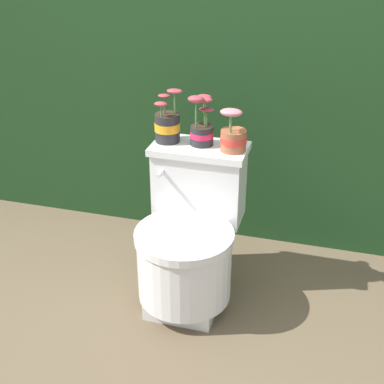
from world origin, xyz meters
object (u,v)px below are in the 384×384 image
(toilet, at_px, (189,239))
(potted_plant_midleft, at_px, (202,128))
(potted_plant_middle, at_px, (233,136))
(potted_plant_left, at_px, (167,125))

(toilet, xyz_separation_m, potted_plant_midleft, (0.01, 0.18, 0.46))
(toilet, relative_size, potted_plant_middle, 3.50)
(toilet, distance_m, potted_plant_middle, 0.49)
(toilet, height_order, potted_plant_midleft, potted_plant_midleft)
(potted_plant_left, distance_m, potted_plant_midleft, 0.16)
(potted_plant_midleft, bearing_deg, potted_plant_left, -178.76)
(potted_plant_middle, bearing_deg, potted_plant_midleft, 168.01)
(potted_plant_midleft, height_order, potted_plant_middle, potted_plant_midleft)
(potted_plant_midleft, bearing_deg, toilet, -91.66)
(potted_plant_left, xyz_separation_m, potted_plant_midleft, (0.16, 0.00, -0.00))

